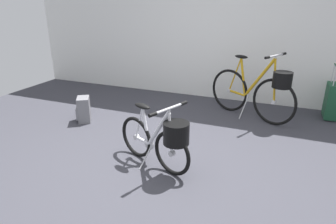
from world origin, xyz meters
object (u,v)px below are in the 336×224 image
(folding_bike_foreground, at_px, (161,138))
(backpack_on_floor, at_px, (84,110))
(rolling_suitcase, at_px, (332,101))
(display_bike_left, at_px, (258,90))

(folding_bike_foreground, xyz_separation_m, backpack_on_floor, (-1.60, 0.80, -0.18))
(backpack_on_floor, bearing_deg, folding_bike_foreground, -26.45)
(rolling_suitcase, relative_size, backpack_on_floor, 2.24)
(display_bike_left, height_order, rolling_suitcase, display_bike_left)
(backpack_on_floor, bearing_deg, rolling_suitcase, 23.78)
(folding_bike_foreground, relative_size, display_bike_left, 0.73)
(display_bike_left, bearing_deg, rolling_suitcase, 23.88)
(folding_bike_foreground, relative_size, rolling_suitcase, 1.18)
(display_bike_left, distance_m, rolling_suitcase, 1.17)
(folding_bike_foreground, xyz_separation_m, display_bike_left, (0.77, 1.84, 0.10))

